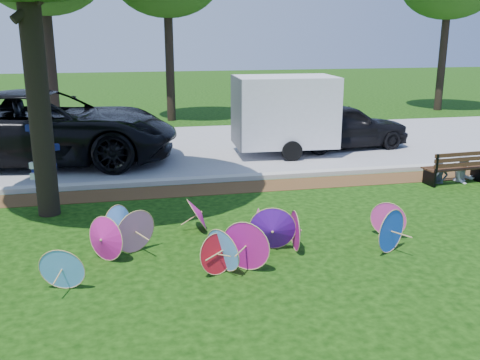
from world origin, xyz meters
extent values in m
plane|color=black|center=(0.00, 0.00, 0.00)|extent=(90.00, 90.00, 0.00)
cube|color=#472D16|center=(0.00, 4.50, 0.01)|extent=(90.00, 1.00, 0.01)
cube|color=#B7B5AD|center=(0.00, 5.20, 0.06)|extent=(90.00, 0.30, 0.12)
cube|color=gray|center=(0.00, 9.35, 0.01)|extent=(90.00, 8.00, 0.01)
cylinder|color=black|center=(-3.26, 3.41, 2.64)|extent=(0.44, 0.44, 5.28)
cone|color=#5312A5|center=(0.76, 0.53, 0.41)|extent=(0.86, 0.46, 0.82)
cone|color=#B7177C|center=(0.18, -0.06, 0.41)|extent=(0.74, 0.58, 0.82)
cone|color=pink|center=(-1.57, 1.00, 0.39)|extent=(0.77, 0.60, 0.79)
cone|color=#58A7F9|center=(-2.61, -0.20, 0.34)|extent=(0.72, 0.39, 0.70)
cone|color=#FF3BAC|center=(0.59, 1.11, 0.30)|extent=(0.24, 0.62, 0.61)
cone|color=#B7177C|center=(-0.33, 1.82, 0.36)|extent=(0.47, 0.73, 0.67)
cone|color=#B7177C|center=(1.20, 0.50, 0.36)|extent=(0.17, 0.72, 0.72)
cone|color=red|center=(-0.34, -0.08, 0.33)|extent=(0.68, 0.52, 0.67)
cone|color=#FF3BAC|center=(3.05, 0.78, 0.34)|extent=(0.59, 0.55, 0.68)
cone|color=#B7177C|center=(-2.06, 0.73, 0.38)|extent=(0.67, 0.64, 0.77)
cone|color=blue|center=(2.70, 0.12, 0.39)|extent=(0.72, 0.50, 0.78)
cone|color=#58A7F9|center=(-0.18, -0.06, 0.36)|extent=(0.58, 0.73, 0.74)
cone|color=#58A7F9|center=(-1.80, 1.41, 0.36)|extent=(0.59, 0.68, 0.73)
imported|color=black|center=(-3.89, 8.22, 1.04)|extent=(7.89, 4.44, 2.08)
imported|color=black|center=(5.24, 8.33, 0.73)|extent=(4.45, 2.17, 1.46)
cube|color=white|center=(3.14, 7.85, 1.34)|extent=(3.07, 2.03, 2.69)
imported|color=#363E4A|center=(6.00, 3.87, 0.61)|extent=(0.50, 0.38, 1.22)
imported|color=silver|center=(6.70, 3.87, 0.65)|extent=(0.68, 0.56, 1.30)
cylinder|color=black|center=(-4.18, 13.17, 2.50)|extent=(0.36, 0.36, 5.00)
cylinder|color=black|center=(0.30, 15.17, 2.50)|extent=(0.36, 0.36, 5.00)
cylinder|color=black|center=(13.25, 15.67, 2.50)|extent=(0.36, 0.36, 5.00)
camera|label=1|loc=(-1.57, -7.74, 3.66)|focal=40.00mm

